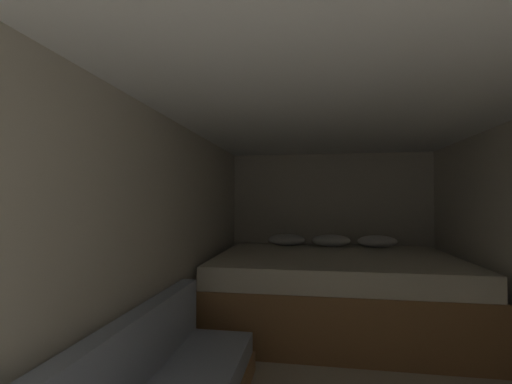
% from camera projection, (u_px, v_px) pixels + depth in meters
% --- Properties ---
extents(wall_back, '(2.75, 0.05, 2.00)m').
position_uv_depth(wall_back, '(330.00, 227.00, 4.72)').
color(wall_back, beige).
rests_on(wall_back, ground).
extents(wall_left, '(0.05, 5.13, 2.00)m').
position_uv_depth(wall_left, '(148.00, 254.00, 2.38)').
color(wall_left, beige).
rests_on(wall_left, ground).
extents(ceiling_slab, '(2.75, 5.13, 0.05)m').
position_uv_depth(ceiling_slab, '(350.00, 96.00, 2.19)').
color(ceiling_slab, white).
rests_on(ceiling_slab, wall_left).
extents(bed, '(2.53, 1.82, 0.93)m').
position_uv_depth(bed, '(335.00, 290.00, 3.75)').
color(bed, olive).
rests_on(bed, ground).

